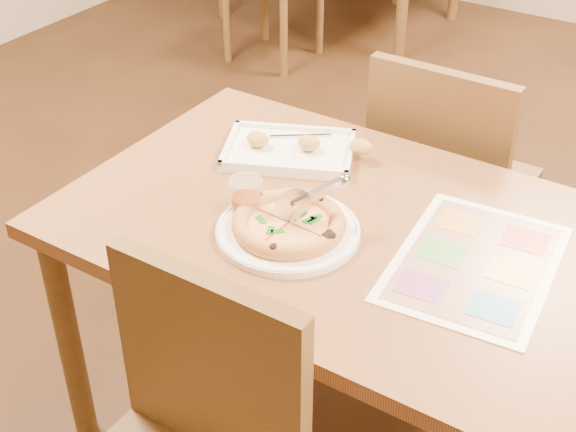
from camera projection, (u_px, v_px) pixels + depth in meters
The scene contains 8 objects.
dining_table at pixel (344, 252), 1.87m from camera, with size 1.30×0.85×0.72m.
chair_far at pixel (445, 166), 2.33m from camera, with size 0.42×0.42×0.47m.
plate at pixel (288, 231), 1.78m from camera, with size 0.32×0.32×0.02m, color white.
pizza at pixel (289, 224), 1.77m from camera, with size 0.26×0.26×0.04m.
pizza_cutter at pixel (310, 197), 1.75m from camera, with size 0.11×0.13×0.09m.
appetizer_tray at pixel (293, 150), 2.07m from camera, with size 0.39×0.34×0.06m.
glass_tumbler at pixel (246, 200), 1.82m from camera, with size 0.08×0.08×0.10m.
menu at pixel (475, 263), 1.70m from camera, with size 0.32×0.45×0.01m, color white.
Camera 1 is at (0.70, -1.33, 1.76)m, focal length 50.00 mm.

